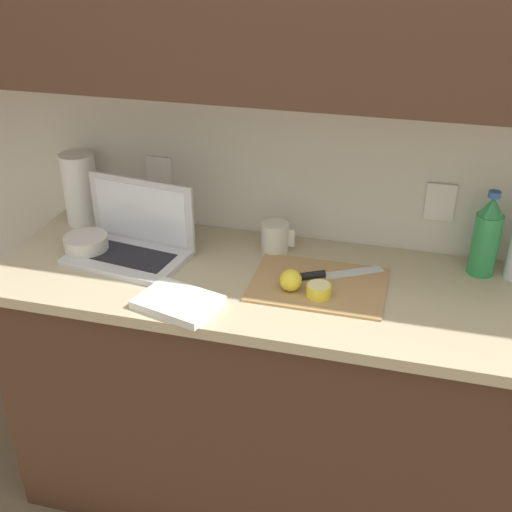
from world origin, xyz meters
TOP-DOWN VIEW (x-y plane):
  - ground_plane at (0.00, 0.00)m, footprint 12.00×12.00m
  - wall_back at (-0.00, 0.23)m, footprint 5.20×0.38m
  - counter_unit at (0.02, 0.00)m, footprint 2.23×0.60m
  - laptop at (-0.72, 0.03)m, footprint 0.39×0.27m
  - cutting_board at (-0.12, -0.00)m, footprint 0.39×0.29m
  - knife at (-0.12, 0.04)m, footprint 0.27×0.17m
  - lemon_half_cut at (-0.11, -0.07)m, footprint 0.07×0.07m
  - lemon_whole_beside at (-0.19, -0.06)m, footprint 0.06×0.06m
  - bottle_oil_tall at (0.34, 0.20)m, footprint 0.08×0.08m
  - measuring_cup at (-0.29, 0.18)m, footprint 0.11×0.09m
  - bowl_white at (-0.87, 0.00)m, footprint 0.14×0.14m
  - paper_towel_roll at (-0.99, 0.22)m, footprint 0.12×0.12m
  - dish_towel at (-0.48, -0.21)m, footprint 0.25×0.21m

SIDE VIEW (x-z plane):
  - ground_plane at x=0.00m, z-range 0.00..0.00m
  - counter_unit at x=0.02m, z-range 0.01..0.91m
  - cutting_board at x=-0.12m, z-range 0.90..0.91m
  - dish_towel at x=-0.48m, z-range 0.90..0.92m
  - knife at x=-0.12m, z-range 0.90..0.93m
  - lemon_half_cut at x=-0.11m, z-range 0.91..0.94m
  - bowl_white at x=-0.87m, z-range 0.90..0.96m
  - lemon_whole_beside at x=-0.19m, z-range 0.91..0.97m
  - measuring_cup at x=-0.29m, z-range 0.90..1.00m
  - laptop at x=-0.72m, z-range 0.84..1.07m
  - bottle_oil_tall at x=0.34m, z-range 0.89..1.16m
  - paper_towel_roll at x=-0.99m, z-range 0.90..1.15m
  - wall_back at x=0.00m, z-range 0.26..2.86m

